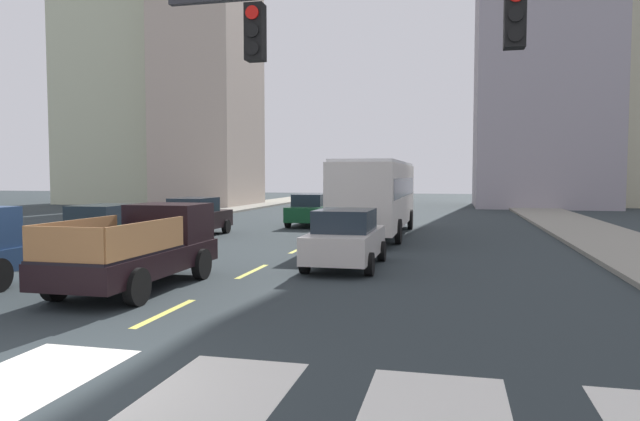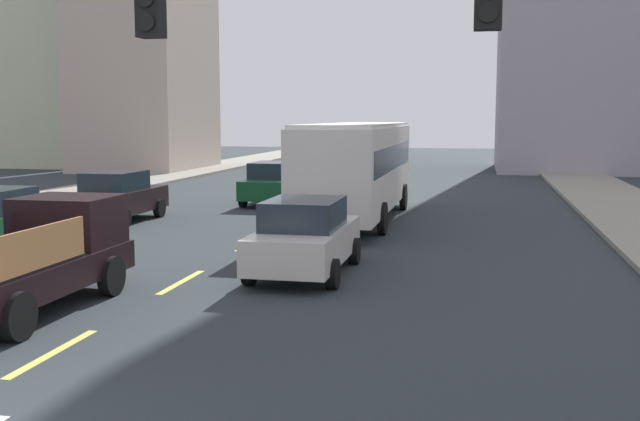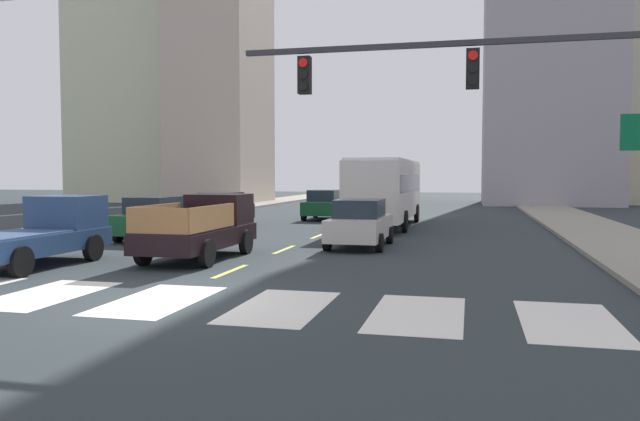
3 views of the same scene
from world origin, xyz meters
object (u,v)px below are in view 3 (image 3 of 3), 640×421
Objects in this scene: sedan_mid at (223,210)px; sedan_far at (360,223)px; sedan_near_right at (156,218)px; pickup_dark at (41,233)px; pickup_stakebed at (204,228)px; city_bus at (386,188)px; sedan_near_left at (325,205)px; traffic_signal_gantry at (529,97)px.

sedan_far is at bearing -42.89° from sedan_mid.
sedan_near_right is 6.30m from sedan_mid.
sedan_mid is 10.72m from sedan_far.
pickup_stakebed is at bearing 34.16° from pickup_dark.
pickup_stakebed is 13.56m from city_bus.
sedan_near_right is at bearing -109.64° from sedan_near_left.
sedan_mid is (0.03, 13.46, -0.06)m from pickup_dark.
pickup_dark is 13.46m from sedan_mid.
sedan_far is 10.21m from traffic_signal_gantry.
sedan_mid is at bearing 130.92° from traffic_signal_gantry.
pickup_dark is 20.02m from sedan_near_left.
sedan_near_left is at bearing 107.09° from sedan_far.
pickup_stakebed is 0.56× the size of traffic_signal_gantry.
sedan_far is (4.28, 3.93, -0.08)m from pickup_stakebed.
traffic_signal_gantry is (13.17, -15.19, 3.35)m from sedan_mid.
pickup_stakebed is at bearing 155.13° from traffic_signal_gantry.
sedan_far is at bearing 121.32° from traffic_signal_gantry.
sedan_far is at bearing -73.24° from sedan_near_left.
pickup_stakebed is 4.68m from pickup_dark.
city_bus is 9.05m from sedan_far.
sedan_mid is (-7.90, -2.02, -1.09)m from city_bus.
sedan_near_left and sedan_far have the same top height.
traffic_signal_gantry is at bearing -67.95° from sedan_near_left.
pickup_dark is (-3.91, -2.57, -0.02)m from pickup_stakebed.
sedan_near_left is at bearing 56.12° from sedan_mid.
pickup_stakebed reaches higher than sedan_far.
pickup_dark is 17.43m from city_bus.
sedan_near_left is (-4.12, 4.17, -1.09)m from city_bus.
traffic_signal_gantry is (5.01, -8.24, 3.35)m from sedan_far.
city_bus is 8.23m from sedan_mid.
traffic_signal_gantry is (9.38, -21.39, 3.35)m from sedan_near_left.
traffic_signal_gantry is at bearing -22.05° from pickup_stakebed.
pickup_stakebed is at bearing -138.75° from sedan_far.
city_bus reaches higher than sedan_near_right.
city_bus is 18.15m from traffic_signal_gantry.
pickup_stakebed is at bearing -91.32° from sedan_near_left.
sedan_mid is at bearing 90.69° from pickup_dark.
sedan_near_right and sedan_mid have the same top height.
pickup_dark is at bearing -102.62° from sedan_near_left.
pickup_dark is 0.56× the size of traffic_signal_gantry.
traffic_signal_gantry is (5.27, -17.22, 2.26)m from city_bus.
city_bus is at bearing 44.63° from sedan_near_right.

